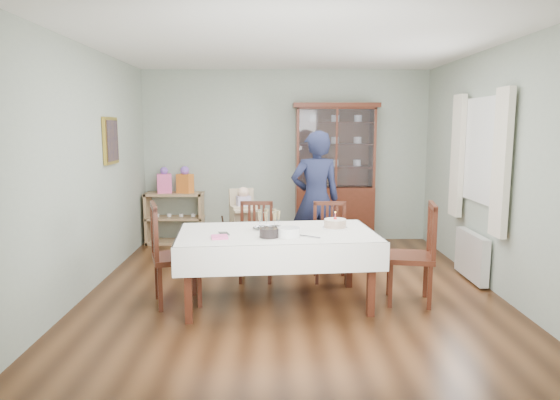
{
  "coord_description": "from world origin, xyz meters",
  "views": [
    {
      "loc": [
        -0.22,
        -5.45,
        1.83
      ],
      "look_at": [
        -0.13,
        0.2,
        0.99
      ],
      "focal_mm": 32.0,
      "sensor_mm": 36.0,
      "label": 1
    }
  ],
  "objects_px": {
    "sideboard": "(175,218)",
    "birthday_cake": "(335,224)",
    "woman": "(315,199)",
    "dining_table": "(277,267)",
    "gift_bag_pink": "(164,181)",
    "high_chair": "(244,232)",
    "china_cabinet": "(335,172)",
    "gift_bag_orange": "(185,181)",
    "chair_end_left": "(175,274)",
    "champagne_tray": "(269,224)",
    "chair_end_right": "(411,273)",
    "chair_far_right": "(330,257)",
    "chair_far_left": "(256,257)"
  },
  "relations": [
    {
      "from": "sideboard",
      "to": "birthday_cake",
      "type": "relative_size",
      "value": 3.37
    },
    {
      "from": "woman",
      "to": "sideboard",
      "type": "bearing_deg",
      "value": -41.02
    },
    {
      "from": "dining_table",
      "to": "gift_bag_pink",
      "type": "height_order",
      "value": "gift_bag_pink"
    },
    {
      "from": "birthday_cake",
      "to": "gift_bag_pink",
      "type": "bearing_deg",
      "value": 132.29
    },
    {
      "from": "high_chair",
      "to": "sideboard",
      "type": "bearing_deg",
      "value": 119.66
    },
    {
      "from": "china_cabinet",
      "to": "birthday_cake",
      "type": "distance_m",
      "value": 2.6
    },
    {
      "from": "dining_table",
      "to": "gift_bag_orange",
      "type": "height_order",
      "value": "gift_bag_orange"
    },
    {
      "from": "chair_end_left",
      "to": "gift_bag_pink",
      "type": "distance_m",
      "value": 2.86
    },
    {
      "from": "woman",
      "to": "chair_end_left",
      "type": "bearing_deg",
      "value": 32.96
    },
    {
      "from": "woman",
      "to": "champagne_tray",
      "type": "height_order",
      "value": "woman"
    },
    {
      "from": "high_chair",
      "to": "china_cabinet",
      "type": "bearing_deg",
      "value": 21.24
    },
    {
      "from": "woman",
      "to": "gift_bag_orange",
      "type": "distance_m",
      "value": 2.33
    },
    {
      "from": "dining_table",
      "to": "birthday_cake",
      "type": "xyz_separation_m",
      "value": [
        0.62,
        0.15,
        0.42
      ]
    },
    {
      "from": "china_cabinet",
      "to": "gift_bag_pink",
      "type": "relative_size",
      "value": 5.37
    },
    {
      "from": "chair_end_left",
      "to": "champagne_tray",
      "type": "distance_m",
      "value": 1.1
    },
    {
      "from": "chair_end_right",
      "to": "birthday_cake",
      "type": "distance_m",
      "value": 0.94
    },
    {
      "from": "birthday_cake",
      "to": "gift_bag_pink",
      "type": "relative_size",
      "value": 0.66
    },
    {
      "from": "dining_table",
      "to": "chair_far_right",
      "type": "xyz_separation_m",
      "value": [
        0.65,
        0.8,
        -0.11
      ]
    },
    {
      "from": "chair_end_left",
      "to": "birthday_cake",
      "type": "distance_m",
      "value": 1.74
    },
    {
      "from": "gift_bag_pink",
      "to": "woman",
      "type": "bearing_deg",
      "value": -30.51
    },
    {
      "from": "china_cabinet",
      "to": "champagne_tray",
      "type": "relative_size",
      "value": 6.49
    },
    {
      "from": "china_cabinet",
      "to": "chair_far_right",
      "type": "distance_m",
      "value": 2.11
    },
    {
      "from": "china_cabinet",
      "to": "champagne_tray",
      "type": "bearing_deg",
      "value": -111.17
    },
    {
      "from": "chair_end_left",
      "to": "birthday_cake",
      "type": "xyz_separation_m",
      "value": [
        1.67,
        0.13,
        0.49
      ]
    },
    {
      "from": "chair_end_right",
      "to": "high_chair",
      "type": "relative_size",
      "value": 1.03
    },
    {
      "from": "chair_end_right",
      "to": "woman",
      "type": "bearing_deg",
      "value": -136.83
    },
    {
      "from": "chair_far_right",
      "to": "gift_bag_pink",
      "type": "height_order",
      "value": "gift_bag_pink"
    },
    {
      "from": "chair_end_left",
      "to": "gift_bag_pink",
      "type": "xyz_separation_m",
      "value": [
        -0.67,
        2.7,
        0.67
      ]
    },
    {
      "from": "china_cabinet",
      "to": "chair_far_right",
      "type": "height_order",
      "value": "china_cabinet"
    },
    {
      "from": "china_cabinet",
      "to": "gift_bag_pink",
      "type": "xyz_separation_m",
      "value": [
        -2.64,
        0.0,
        -0.14
      ]
    },
    {
      "from": "chair_far_left",
      "to": "gift_bag_orange",
      "type": "xyz_separation_m",
      "value": [
        -1.16,
        1.89,
        0.71
      ]
    },
    {
      "from": "woman",
      "to": "champagne_tray",
      "type": "distance_m",
      "value": 1.42
    },
    {
      "from": "china_cabinet",
      "to": "chair_far_right",
      "type": "relative_size",
      "value": 2.36
    },
    {
      "from": "champagne_tray",
      "to": "gift_bag_pink",
      "type": "distance_m",
      "value": 3.08
    },
    {
      "from": "china_cabinet",
      "to": "chair_end_left",
      "type": "bearing_deg",
      "value": -126.19
    },
    {
      "from": "chair_end_left",
      "to": "chair_end_right",
      "type": "distance_m",
      "value": 2.45
    },
    {
      "from": "chair_far_right",
      "to": "chair_far_left",
      "type": "bearing_deg",
      "value": 179.84
    },
    {
      "from": "woman",
      "to": "gift_bag_pink",
      "type": "xyz_separation_m",
      "value": [
        -2.23,
        1.32,
        0.09
      ]
    },
    {
      "from": "sideboard",
      "to": "gift_bag_orange",
      "type": "bearing_deg",
      "value": -6.39
    },
    {
      "from": "dining_table",
      "to": "chair_far_left",
      "type": "bearing_deg",
      "value": 106.25
    },
    {
      "from": "gift_bag_orange",
      "to": "high_chair",
      "type": "bearing_deg",
      "value": -47.8
    },
    {
      "from": "champagne_tray",
      "to": "gift_bag_orange",
      "type": "height_order",
      "value": "gift_bag_orange"
    },
    {
      "from": "chair_far_right",
      "to": "chair_end_left",
      "type": "relative_size",
      "value": 0.87
    },
    {
      "from": "chair_end_right",
      "to": "high_chair",
      "type": "xyz_separation_m",
      "value": [
        -1.83,
        1.64,
        0.09
      ]
    },
    {
      "from": "woman",
      "to": "gift_bag_orange",
      "type": "bearing_deg",
      "value": -42.97
    },
    {
      "from": "china_cabinet",
      "to": "sideboard",
      "type": "relative_size",
      "value": 2.42
    },
    {
      "from": "chair_end_right",
      "to": "woman",
      "type": "height_order",
      "value": "woman"
    },
    {
      "from": "china_cabinet",
      "to": "gift_bag_pink",
      "type": "distance_m",
      "value": 2.65
    },
    {
      "from": "chair_far_right",
      "to": "champagne_tray",
      "type": "height_order",
      "value": "champagne_tray"
    },
    {
      "from": "chair_end_left",
      "to": "high_chair",
      "type": "bearing_deg",
      "value": -38.22
    }
  ]
}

